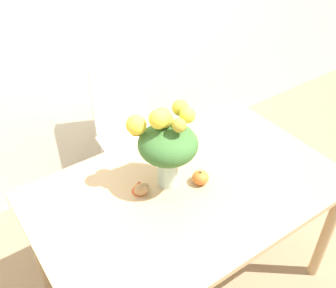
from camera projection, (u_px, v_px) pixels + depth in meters
name	position (u px, v px, depth m)	size (l,w,h in m)	color
ground_plane	(184.00, 279.00, 2.38)	(12.00, 12.00, 0.00)	#8E7556
wall_back	(68.00, 0.00, 2.33)	(8.00, 0.06, 2.70)	silver
dining_table	(187.00, 201.00, 1.96)	(1.49, 0.94, 0.78)	tan
flower_vase	(166.00, 143.00, 1.78)	(0.30, 0.30, 0.43)	#B2CCBC
pumpkin	(200.00, 177.00, 1.91)	(0.08, 0.08, 0.08)	orange
turkey_figurine	(140.00, 187.00, 1.86)	(0.08, 0.10, 0.06)	#A87A4C
dining_chair_near_window	(130.00, 133.00, 2.69)	(0.46, 0.46, 0.99)	white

